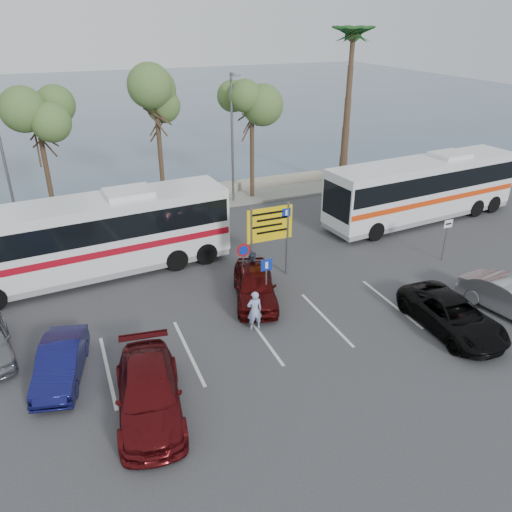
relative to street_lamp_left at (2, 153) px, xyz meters
name	(u,v)px	position (x,y,z in m)	size (l,w,h in m)	color
ground	(278,315)	(10.00, -13.52, -4.60)	(120.00, 120.00, 0.00)	#38383A
kerb_strip	(188,205)	(10.00, 0.48, -4.52)	(44.00, 2.40, 0.15)	gray
seawall	(180,193)	(10.00, 2.48, -4.30)	(48.00, 0.80, 0.60)	gray
sea	(101,102)	(10.00, 46.48, -4.59)	(140.00, 140.00, 0.00)	#43566C
tree_left	(38,121)	(2.00, 0.48, 1.41)	(3.20, 3.20, 7.20)	#382619
tree_mid	(156,102)	(8.50, 0.48, 2.06)	(3.20, 3.20, 8.00)	#382619
tree_right	(252,104)	(14.50, 0.48, 1.57)	(3.20, 3.20, 7.40)	#382619
palm_tree	(353,38)	(21.50, 0.48, 5.27)	(4.80, 4.80, 11.20)	#382619
street_lamp_left	(2,153)	(0.00, 0.00, 0.00)	(0.45, 1.15, 8.01)	slate
street_lamp_right	(232,133)	(13.00, 0.00, 0.00)	(0.45, 1.15, 8.01)	slate
direction_sign	(270,230)	(11.00, -10.32, -2.17)	(2.20, 0.12, 3.60)	slate
sign_no_stop	(243,260)	(9.40, -11.13, -3.02)	(0.60, 0.08, 2.35)	slate
sign_parking	(266,276)	(9.80, -12.73, -3.13)	(0.50, 0.07, 2.25)	slate
sign_taxi	(446,235)	(19.80, -12.03, -3.18)	(0.50, 0.07, 2.20)	slate
lane_markings	(262,334)	(8.86, -14.52, -4.60)	(12.02, 4.20, 0.01)	silver
coach_bus_left	(92,240)	(3.50, -7.02, -2.76)	(12.91, 3.81, 3.97)	silver
coach_bus_right	(422,191)	(22.31, -7.02, -2.80)	(12.66, 3.81, 3.89)	silver
car_blue	(61,362)	(1.55, -14.28, -3.97)	(1.33, 3.81, 1.26)	#0F114A
car_maroon	(149,393)	(4.00, -17.02, -3.90)	(1.97, 4.84, 1.40)	#540E11
car_red	(255,285)	(9.58, -12.02, -3.87)	(1.73, 4.29, 1.46)	#400909
suv_black	(452,315)	(15.86, -17.02, -3.94)	(2.19, 4.74, 1.32)	black
car_silver_b	(512,298)	(18.99, -17.02, -3.89)	(1.50, 4.30, 1.42)	gray
pedestrian_near	(254,310)	(8.74, -14.04, -3.77)	(0.61, 0.40, 1.67)	#8B9DCA
pedestrian_far	(253,269)	(10.00, -10.71, -3.78)	(0.80, 0.62, 1.64)	#2F3546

